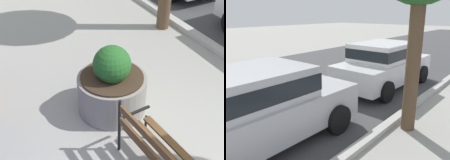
# 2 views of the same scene
# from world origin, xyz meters

# --- Properties ---
(park_bench) EXTENTS (1.82, 0.61, 0.95)m
(park_bench) POSITION_xyz_m (-0.28, -0.13, 0.54)
(park_bench) COLOR brown
(park_bench) RESTS_ON ground
(concrete_planter) EXTENTS (1.14, 1.14, 1.21)m
(concrete_planter) POSITION_xyz_m (-2.03, 0.04, 0.45)
(concrete_planter) COLOR gray
(concrete_planter) RESTS_ON ground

